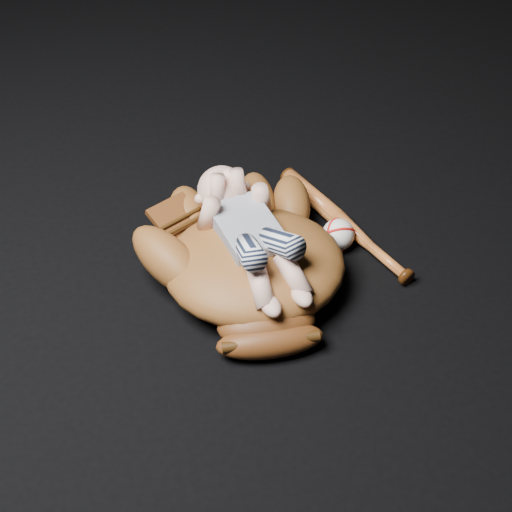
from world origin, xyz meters
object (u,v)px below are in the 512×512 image
(baseball_glove, at_px, (254,258))
(baseball_bat, at_px, (344,224))
(newborn_baby, at_px, (253,234))
(baseball, at_px, (338,235))

(baseball_glove, xyz_separation_m, baseball_bat, (0.21, 0.12, -0.06))
(newborn_baby, bearing_deg, baseball_glove, -97.56)
(baseball, bearing_deg, baseball_bat, 58.77)
(baseball_bat, bearing_deg, newborn_baby, -151.70)
(newborn_baby, bearing_deg, baseball, 9.49)
(baseball_glove, height_order, baseball, baseball_glove)
(baseball_glove, bearing_deg, baseball_bat, 32.49)
(newborn_baby, xyz_separation_m, baseball_bat, (0.21, 0.11, -0.11))
(baseball_glove, bearing_deg, newborn_baby, 96.39)
(newborn_baby, distance_m, baseball_bat, 0.27)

